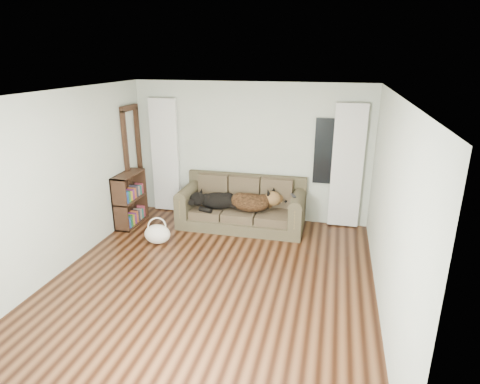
% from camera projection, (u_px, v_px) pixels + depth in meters
% --- Properties ---
extents(floor, '(5.00, 5.00, 0.00)m').
position_uv_depth(floor, '(212.00, 281.00, 5.71)').
color(floor, black).
rests_on(floor, ground).
extents(ceiling, '(5.00, 5.00, 0.00)m').
position_uv_depth(ceiling, '(207.00, 94.00, 4.87)').
color(ceiling, white).
rests_on(ceiling, ground).
extents(wall_back, '(4.50, 0.04, 2.60)m').
position_uv_depth(wall_back, '(250.00, 152.00, 7.59)').
color(wall_back, '#B6BDAE').
rests_on(wall_back, ground).
extents(wall_left, '(0.04, 5.00, 2.60)m').
position_uv_depth(wall_left, '(61.00, 183.00, 5.79)').
color(wall_left, '#B6BDAE').
rests_on(wall_left, ground).
extents(wall_right, '(0.04, 5.00, 2.60)m').
position_uv_depth(wall_right, '(389.00, 209.00, 4.79)').
color(wall_right, '#B6BDAE').
rests_on(wall_right, ground).
extents(curtain_left, '(0.55, 0.08, 2.25)m').
position_uv_depth(curtain_left, '(165.00, 156.00, 7.94)').
color(curtain_left, silver).
rests_on(curtain_left, ground).
extents(curtain_right, '(0.55, 0.08, 2.25)m').
position_uv_depth(curtain_right, '(347.00, 167.00, 7.16)').
color(curtain_right, silver).
rests_on(curtain_right, ground).
extents(window_pane, '(0.50, 0.03, 1.20)m').
position_uv_depth(window_pane, '(328.00, 152.00, 7.21)').
color(window_pane, black).
rests_on(window_pane, wall_back).
extents(door_casing, '(0.07, 0.60, 2.10)m').
position_uv_depth(door_casing, '(134.00, 164.00, 7.74)').
color(door_casing, '#311F14').
rests_on(door_casing, ground).
extents(sofa, '(2.29, 0.99, 0.94)m').
position_uv_depth(sofa, '(241.00, 204.00, 7.39)').
color(sofa, '#372F1E').
rests_on(sofa, floor).
extents(dog_black_lab, '(0.73, 0.55, 0.29)m').
position_uv_depth(dog_black_lab, '(216.00, 201.00, 7.42)').
color(dog_black_lab, black).
rests_on(dog_black_lab, sofa).
extents(dog_shepherd, '(0.85, 0.66, 0.34)m').
position_uv_depth(dog_shepherd, '(252.00, 203.00, 7.31)').
color(dog_shepherd, black).
rests_on(dog_shepherd, sofa).
extents(tv_remote, '(0.12, 0.19, 0.02)m').
position_uv_depth(tv_remote, '(293.00, 196.00, 6.97)').
color(tv_remote, black).
rests_on(tv_remote, sofa).
extents(tote_bag, '(0.49, 0.40, 0.33)m').
position_uv_depth(tote_bag, '(157.00, 234.00, 6.81)').
color(tote_bag, beige).
rests_on(tote_bag, floor).
extents(bookshelf, '(0.30, 0.80, 1.00)m').
position_uv_depth(bookshelf, '(130.00, 199.00, 7.48)').
color(bookshelf, '#311F14').
rests_on(bookshelf, floor).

